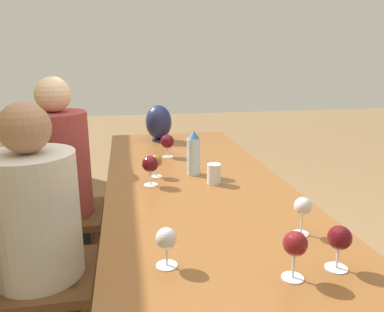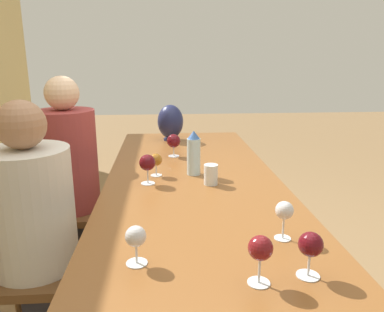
{
  "view_description": "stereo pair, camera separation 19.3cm",
  "coord_description": "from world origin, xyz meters",
  "px_view_note": "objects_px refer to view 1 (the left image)",
  "views": [
    {
      "loc": [
        -1.74,
        0.33,
        1.34
      ],
      "look_at": [
        0.1,
        0.0,
        0.84
      ],
      "focal_mm": 35.0,
      "sensor_mm": 36.0,
      "label": 1
    },
    {
      "loc": [
        -1.76,
        0.14,
        1.34
      ],
      "look_at": [
        0.1,
        0.0,
        0.84
      ],
      "focal_mm": 35.0,
      "sensor_mm": 36.0,
      "label": 2
    }
  ],
  "objects_px": {
    "wine_glass_1": "(156,161)",
    "wine_glass_3": "(166,240)",
    "water_bottle": "(194,153)",
    "person_near": "(41,235)",
    "wine_glass_2": "(167,142)",
    "wine_glass_0": "(150,165)",
    "wine_glass_6": "(303,207)",
    "water_tumbler": "(214,174)",
    "chair_far": "(51,208)",
    "person_far": "(63,178)",
    "wine_glass_5": "(339,239)",
    "wine_glass_4": "(295,245)",
    "chair_near": "(23,268)",
    "vase": "(159,122)"
  },
  "relations": [
    {
      "from": "wine_glass_1",
      "to": "wine_glass_3",
      "type": "bearing_deg",
      "value": 177.02
    },
    {
      "from": "water_bottle",
      "to": "person_near",
      "type": "distance_m",
      "value": 0.82
    },
    {
      "from": "wine_glass_1",
      "to": "wine_glass_2",
      "type": "bearing_deg",
      "value": -15.05
    },
    {
      "from": "wine_glass_0",
      "to": "wine_glass_6",
      "type": "distance_m",
      "value": 0.77
    },
    {
      "from": "water_tumbler",
      "to": "chair_far",
      "type": "height_order",
      "value": "chair_far"
    },
    {
      "from": "water_bottle",
      "to": "person_far",
      "type": "bearing_deg",
      "value": 66.37
    },
    {
      "from": "person_near",
      "to": "wine_glass_3",
      "type": "bearing_deg",
      "value": -137.74
    },
    {
      "from": "wine_glass_3",
      "to": "wine_glass_5",
      "type": "height_order",
      "value": "wine_glass_5"
    },
    {
      "from": "wine_glass_0",
      "to": "wine_glass_2",
      "type": "xyz_separation_m",
      "value": [
        0.5,
        -0.14,
        -0.01
      ]
    },
    {
      "from": "water_tumbler",
      "to": "person_far",
      "type": "distance_m",
      "value": 0.92
    },
    {
      "from": "person_near",
      "to": "wine_glass_5",
      "type": "bearing_deg",
      "value": -122.89
    },
    {
      "from": "wine_glass_3",
      "to": "wine_glass_4",
      "type": "relative_size",
      "value": 0.86
    },
    {
      "from": "wine_glass_4",
      "to": "chair_far",
      "type": "distance_m",
      "value": 1.61
    },
    {
      "from": "water_tumbler",
      "to": "wine_glass_4",
      "type": "height_order",
      "value": "wine_glass_4"
    },
    {
      "from": "wine_glass_3",
      "to": "person_far",
      "type": "xyz_separation_m",
      "value": [
        1.17,
        0.47,
        -0.17
      ]
    },
    {
      "from": "wine_glass_0",
      "to": "chair_far",
      "type": "bearing_deg",
      "value": 51.68
    },
    {
      "from": "wine_glass_4",
      "to": "person_far",
      "type": "bearing_deg",
      "value": 32.04
    },
    {
      "from": "chair_near",
      "to": "person_near",
      "type": "xyz_separation_m",
      "value": [
        0.0,
        -0.09,
        0.14
      ]
    },
    {
      "from": "water_tumbler",
      "to": "wine_glass_4",
      "type": "distance_m",
      "value": 0.82
    },
    {
      "from": "wine_glass_1",
      "to": "water_tumbler",
      "type": "bearing_deg",
      "value": -120.24
    },
    {
      "from": "water_tumbler",
      "to": "wine_glass_3",
      "type": "distance_m",
      "value": 0.76
    },
    {
      "from": "water_tumbler",
      "to": "wine_glass_5",
      "type": "height_order",
      "value": "wine_glass_5"
    },
    {
      "from": "chair_near",
      "to": "wine_glass_2",
      "type": "bearing_deg",
      "value": -44.47
    },
    {
      "from": "wine_glass_3",
      "to": "person_far",
      "type": "bearing_deg",
      "value": 21.91
    },
    {
      "from": "chair_far",
      "to": "wine_glass_6",
      "type": "bearing_deg",
      "value": -135.22
    },
    {
      "from": "wine_glass_2",
      "to": "person_far",
      "type": "xyz_separation_m",
      "value": [
        -0.06,
        0.61,
        -0.18
      ]
    },
    {
      "from": "wine_glass_2",
      "to": "wine_glass_5",
      "type": "distance_m",
      "value": 1.37
    },
    {
      "from": "wine_glass_3",
      "to": "wine_glass_4",
      "type": "height_order",
      "value": "wine_glass_4"
    },
    {
      "from": "wine_glass_5",
      "to": "person_far",
      "type": "xyz_separation_m",
      "value": [
        1.27,
        0.96,
        -0.18
      ]
    },
    {
      "from": "person_near",
      "to": "chair_near",
      "type": "bearing_deg",
      "value": 90.0
    },
    {
      "from": "water_tumbler",
      "to": "wine_glass_3",
      "type": "xyz_separation_m",
      "value": [
        -0.69,
        0.31,
        0.04
      ]
    },
    {
      "from": "wine_glass_6",
      "to": "water_tumbler",
      "type": "bearing_deg",
      "value": 17.05
    },
    {
      "from": "wine_glass_6",
      "to": "person_near",
      "type": "relative_size",
      "value": 0.12
    },
    {
      "from": "water_bottle",
      "to": "vase",
      "type": "relative_size",
      "value": 0.9
    },
    {
      "from": "wine_glass_2",
      "to": "chair_far",
      "type": "relative_size",
      "value": 0.16
    },
    {
      "from": "vase",
      "to": "chair_far",
      "type": "distance_m",
      "value": 0.95
    },
    {
      "from": "chair_far",
      "to": "water_tumbler",
      "type": "bearing_deg",
      "value": -118.79
    },
    {
      "from": "water_bottle",
      "to": "wine_glass_5",
      "type": "distance_m",
      "value": 0.99
    },
    {
      "from": "wine_glass_6",
      "to": "chair_near",
      "type": "bearing_deg",
      "value": 69.24
    },
    {
      "from": "chair_near",
      "to": "wine_glass_4",
      "type": "bearing_deg",
      "value": -125.68
    },
    {
      "from": "wine_glass_0",
      "to": "wine_glass_3",
      "type": "bearing_deg",
      "value": 179.53
    },
    {
      "from": "water_tumbler",
      "to": "chair_near",
      "type": "relative_size",
      "value": 0.11
    },
    {
      "from": "vase",
      "to": "wine_glass_5",
      "type": "xyz_separation_m",
      "value": [
        -1.79,
        -0.35,
        -0.04
      ]
    },
    {
      "from": "water_tumbler",
      "to": "vase",
      "type": "height_order",
      "value": "vase"
    },
    {
      "from": "wine_glass_0",
      "to": "person_far",
      "type": "xyz_separation_m",
      "value": [
        0.44,
        0.48,
        -0.18
      ]
    },
    {
      "from": "wine_glass_2",
      "to": "wine_glass_0",
      "type": "bearing_deg",
      "value": 164.4
    },
    {
      "from": "wine_glass_2",
      "to": "water_bottle",
      "type": "bearing_deg",
      "value": -165.7
    },
    {
      "from": "wine_glass_4",
      "to": "chair_far",
      "type": "xyz_separation_m",
      "value": [
        1.29,
        0.89,
        -0.36
      ]
    },
    {
      "from": "water_tumbler",
      "to": "wine_glass_0",
      "type": "distance_m",
      "value": 0.31
    },
    {
      "from": "water_bottle",
      "to": "wine_glass_0",
      "type": "height_order",
      "value": "water_bottle"
    }
  ]
}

